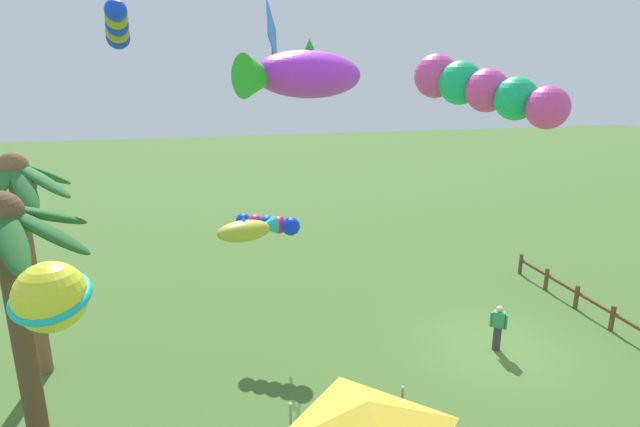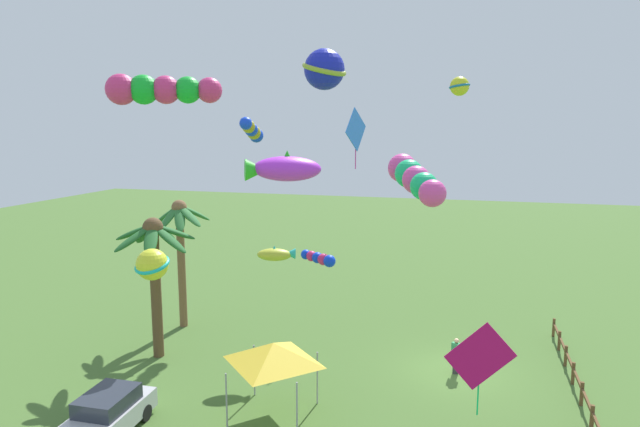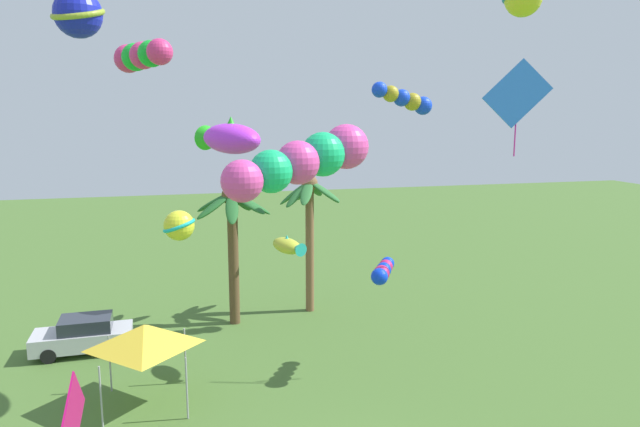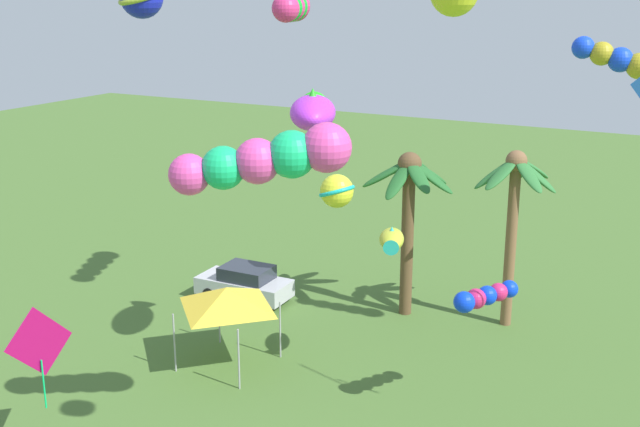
{
  "view_description": "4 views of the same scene",
  "coord_description": "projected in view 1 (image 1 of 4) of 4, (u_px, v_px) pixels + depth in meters",
  "views": [
    {
      "loc": [
        -13.75,
        9.29,
        9.06
      ],
      "look_at": [
        -0.41,
        6.1,
        5.21
      ],
      "focal_mm": 28.95,
      "sensor_mm": 36.0,
      "label": 1
    },
    {
      "loc": [
        -23.31,
        -0.19,
        10.57
      ],
      "look_at": [
        -0.6,
        5.96,
        6.88
      ],
      "focal_mm": 30.63,
      "sensor_mm": 36.0,
      "label": 2
    },
    {
      "loc": [
        -4.29,
        -12.58,
        9.72
      ],
      "look_at": [
        0.52,
        6.44,
        6.34
      ],
      "focal_mm": 32.05,
      "sensor_mm": 36.0,
      "label": 3
    },
    {
      "loc": [
        9.1,
        -14.29,
        12.65
      ],
      "look_at": [
        -1.38,
        5.27,
        6.29
      ],
      "focal_mm": 44.67,
      "sensor_mm": 36.0,
      "label": 4
    }
  ],
  "objects": [
    {
      "name": "kite_tube_3",
      "position": [
        480.0,
        88.0,
        13.69
      ],
      "size": [
        4.19,
        2.63,
        1.84
      ],
      "color": "#EE45A4"
    },
    {
      "name": "kite_tube_0",
      "position": [
        117.0,
        26.0,
        17.33
      ],
      "size": [
        2.97,
        1.04,
        1.44
      ],
      "color": "blue"
    },
    {
      "name": "kite_fish_1",
      "position": [
        247.0,
        230.0,
        14.0
      ],
      "size": [
        1.33,
        1.88,
        0.73
      ],
      "color": "gold"
    },
    {
      "name": "ground_plane",
      "position": [
        493.0,
        348.0,
        17.4
      ],
      "size": [
        120.0,
        120.0,
        0.0
      ],
      "primitive_type": "plane",
      "color": "#476B2D"
    },
    {
      "name": "kite_ball_2",
      "position": [
        51.0,
        297.0,
        9.33
      ],
      "size": [
        1.64,
        1.66,
        1.3
      ],
      "color": "yellow"
    },
    {
      "name": "palm_tree_0",
      "position": [
        21.0,
        212.0,
        14.66
      ],
      "size": [
        3.11,
        3.26,
        6.87
      ],
      "color": "brown",
      "rests_on": "ground"
    },
    {
      "name": "festival_tent",
      "position": [
        367.0,
        418.0,
        10.11
      ],
      "size": [
        2.86,
        2.86,
        2.85
      ],
      "color": "#9E9EA3",
      "rests_on": "ground"
    },
    {
      "name": "spectator_0",
      "position": [
        498.0,
        327.0,
        17.07
      ],
      "size": [
        0.42,
        0.44,
        1.59
      ],
      "color": "#38383D",
      "rests_on": "ground"
    },
    {
      "name": "kite_fish_6",
      "position": [
        303.0,
        74.0,
        11.04
      ],
      "size": [
        2.52,
        3.29,
        1.28
      ],
      "color": "#C733F2"
    },
    {
      "name": "rail_fence",
      "position": [
        613.0,
        316.0,
        18.4
      ],
      "size": [
        11.08,
        0.12,
        0.95
      ],
      "color": "brown",
      "rests_on": "ground"
    },
    {
      "name": "kite_diamond_4",
      "position": [
        272.0,
        33.0,
        20.52
      ],
      "size": [
        2.47,
        0.71,
        3.53
      ],
      "color": "#327EEE"
    },
    {
      "name": "palm_tree_1",
      "position": [
        10.0,
        265.0,
        11.32
      ],
      "size": [
        3.62,
        3.77,
        6.58
      ],
      "color": "brown",
      "rests_on": "ground"
    },
    {
      "name": "kite_tube_8",
      "position": [
        270.0,
        224.0,
        17.69
      ],
      "size": [
        1.47,
        2.09,
        0.63
      ],
      "color": "#0C38F0"
    }
  ]
}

